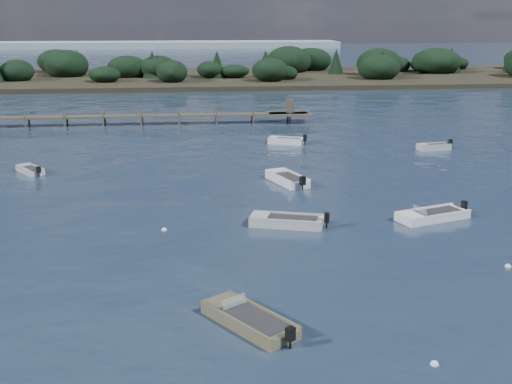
{
  "coord_description": "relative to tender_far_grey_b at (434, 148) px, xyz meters",
  "views": [
    {
      "loc": [
        -7.56,
        -26.09,
        12.12
      ],
      "look_at": [
        -3.47,
        14.0,
        1.0
      ],
      "focal_mm": 45.0,
      "sensor_mm": 36.0,
      "label": 1
    }
  ],
  "objects": [
    {
      "name": "far_headland",
      "position": [
        10.06,
        69.27,
        1.8
      ],
      "size": [
        190.0,
        40.0,
        5.8
      ],
      "color": "black",
      "rests_on": "ground"
    },
    {
      "name": "tender_far_grey_b",
      "position": [
        0.0,
        0.0,
        0.0
      ],
      "size": [
        3.47,
        1.66,
        1.17
      ],
      "color": "#A3A7AA",
      "rests_on": "ground"
    },
    {
      "name": "dinghy_extra_a",
      "position": [
        -15.45,
        -10.73,
        0.01
      ],
      "size": [
        2.94,
        4.72,
        1.3
      ],
      "color": "silver",
      "rests_on": "ground"
    },
    {
      "name": "jetty",
      "position": [
        -36.68,
        17.26,
        0.82
      ],
      "size": [
        64.5,
        3.2,
        3.4
      ],
      "color": "#4E4539",
      "rests_on": "ground"
    },
    {
      "name": "dinghy_mid_grey",
      "position": [
        -16.99,
        -20.79,
        -0.0
      ],
      "size": [
        4.77,
        2.82,
        1.19
      ],
      "color": "#A3A7AA",
      "rests_on": "ground"
    },
    {
      "name": "buoy_b",
      "position": [
        -6.94,
        -28.39,
        -0.16
      ],
      "size": [
        0.32,
        0.32,
        0.32
      ],
      "primitive_type": "sphere",
      "color": "white",
      "rests_on": "ground"
    },
    {
      "name": "tender_far_grey",
      "position": [
        -35.37,
        -5.62,
        -0.02
      ],
      "size": [
        2.66,
        3.04,
        1.05
      ],
      "color": "#A3A7AA",
      "rests_on": "ground"
    },
    {
      "name": "dinghy_near_olive",
      "position": [
        -20.39,
        -33.33,
        -0.01
      ],
      "size": [
        3.85,
        4.57,
        1.16
      ],
      "color": "#716B4B",
      "rests_on": "ground"
    },
    {
      "name": "ground",
      "position": [
        -14.94,
        29.27,
        -0.16
      ],
      "size": [
        400.0,
        400.0,
        0.0
      ],
      "primitive_type": "plane",
      "color": "#172436",
      "rests_on": "ground"
    },
    {
      "name": "buoy_c",
      "position": [
        -24.25,
        -20.94,
        -0.16
      ],
      "size": [
        0.32,
        0.32,
        0.32
      ],
      "primitive_type": "sphere",
      "color": "white",
      "rests_on": "ground"
    },
    {
      "name": "tender_far_white",
      "position": [
        -13.34,
        4.23,
        0.02
      ],
      "size": [
        3.76,
        2.46,
        1.28
      ],
      "color": "silver",
      "rests_on": "ground"
    },
    {
      "name": "dinghy_mid_white_a",
      "position": [
        -7.87,
        -20.48,
        -0.02
      ],
      "size": [
        4.95,
        3.11,
        1.15
      ],
      "color": "silver",
      "rests_on": "ground"
    },
    {
      "name": "buoy_a",
      "position": [
        -14.03,
        -37.02,
        -0.16
      ],
      "size": [
        0.32,
        0.32,
        0.32
      ],
      "primitive_type": "sphere",
      "color": "white",
      "rests_on": "ground"
    }
  ]
}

